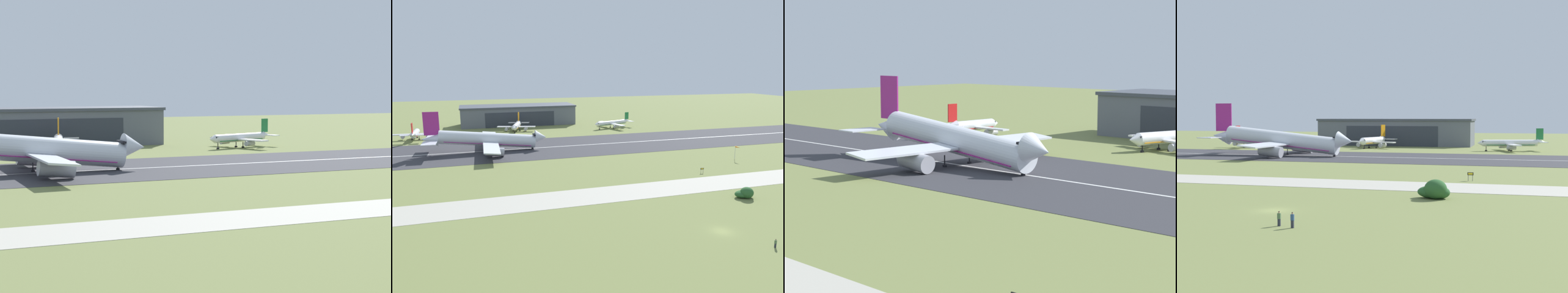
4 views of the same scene
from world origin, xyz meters
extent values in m
plane|color=olive|center=(0.00, 49.39, 0.00)|extent=(643.95, 643.95, 0.00)
cube|color=#333338|center=(0.00, 98.78, 0.03)|extent=(403.95, 45.23, 0.06)
cube|color=silver|center=(0.00, 98.78, 0.07)|extent=(363.55, 0.70, 0.01)
cube|color=slate|center=(-21.86, 174.08, 5.54)|extent=(68.27, 22.36, 11.07)
cube|color=#424751|center=(-21.86, 174.08, 11.52)|extent=(69.27, 23.36, 0.90)
cube|color=#2D333D|center=(-21.86, 162.85, 4.43)|extent=(40.96, 0.12, 8.86)
cylinder|color=silver|center=(-43.88, 98.33, 5.18)|extent=(39.87, 6.77, 9.37)
cone|color=silver|center=(-21.69, 97.67, 5.18)|extent=(5.71, 5.75, 6.05)
cube|color=black|center=(-24.46, 97.75, 6.30)|extent=(1.28, 4.78, 0.54)
cube|color=#991E7A|center=(-43.88, 98.33, 3.65)|extent=(35.42, 6.36, 3.63)
cube|color=silver|center=(-43.50, 84.51, 4.21)|extent=(6.79, 22.19, 0.99)
cylinder|color=#A8A8B2|center=(-42.22, 86.24, 2.22)|extent=(7.67, 3.69, 4.15)
cube|color=silver|center=(-42.68, 112.11, 4.21)|extent=(6.79, 22.19, 0.99)
cylinder|color=#A8A8B2|center=(-41.51, 110.31, 2.22)|extent=(7.67, 3.69, 4.15)
cylinder|color=black|center=(-25.41, 97.78, 1.19)|extent=(0.24, 0.24, 2.39)
cylinder|color=black|center=(-25.41, 97.78, 0.22)|extent=(0.84, 0.84, 0.44)
cylinder|color=black|center=(-43.69, 94.97, 1.19)|extent=(0.24, 0.24, 2.39)
cylinder|color=black|center=(-43.69, 94.97, 0.22)|extent=(0.84, 0.84, 0.44)
cylinder|color=black|center=(-43.49, 101.68, 1.19)|extent=(0.24, 0.24, 2.39)
cylinder|color=black|center=(-43.49, 101.68, 0.22)|extent=(0.84, 0.84, 0.44)
cylinder|color=white|center=(-26.19, 147.59, 3.07)|extent=(6.97, 15.38, 2.93)
cone|color=white|center=(-28.63, 139.03, 3.07)|extent=(3.54, 3.34, 2.93)
cone|color=white|center=(-23.64, 156.57, 3.59)|extent=(3.50, 4.11, 2.64)
cube|color=black|center=(-28.23, 140.43, 3.65)|extent=(2.70, 1.74, 0.44)
cube|color=orange|center=(-26.19, 147.59, 2.26)|extent=(6.41, 13.88, 0.20)
cube|color=white|center=(-32.04, 148.93, 2.55)|extent=(9.41, 4.94, 0.40)
cylinder|color=#A8A8B2|center=(-31.49, 148.24, 1.39)|extent=(2.79, 4.17, 1.82)
cube|color=white|center=(-20.51, 145.65, 2.55)|extent=(9.41, 4.94, 0.40)
cylinder|color=#A8A8B2|center=(-21.35, 145.36, 1.39)|extent=(2.79, 4.17, 1.82)
cube|color=orange|center=(-23.78, 156.06, 7.03)|extent=(1.14, 3.15, 4.99)
cube|color=white|center=(-27.24, 157.46, 3.51)|extent=(5.08, 3.91, 0.24)
cube|color=white|center=(-20.11, 155.43, 3.51)|extent=(5.08, 3.91, 0.24)
cylinder|color=black|center=(-27.94, 141.45, 0.80)|extent=(0.24, 0.24, 1.60)
cylinder|color=black|center=(-27.94, 141.45, 0.22)|extent=(0.84, 0.84, 0.44)
cylinder|color=black|center=(-27.83, 148.26, 0.80)|extent=(0.24, 0.24, 1.60)
cylinder|color=black|center=(-27.83, 148.26, 0.22)|extent=(0.84, 0.84, 0.44)
cylinder|color=black|center=(-24.45, 147.29, 0.80)|extent=(0.24, 0.24, 1.60)
cylinder|color=black|center=(-24.45, 147.29, 0.22)|extent=(0.84, 0.84, 0.44)
cylinder|color=white|center=(28.83, 142.47, 3.05)|extent=(20.26, 8.50, 2.50)
cone|color=white|center=(18.00, 139.08, 3.05)|extent=(2.89, 3.06, 2.50)
cone|color=white|center=(40.02, 145.98, 3.50)|extent=(3.53, 3.04, 2.25)
cube|color=black|center=(19.18, 139.45, 3.55)|extent=(1.68, 2.35, 0.44)
cube|color=#1E7238|center=(28.83, 142.47, 2.36)|extent=(18.27, 7.77, 0.20)
cube|color=white|center=(26.60, 148.23, 2.61)|extent=(5.88, 10.29, 0.40)
cylinder|color=#A8A8B2|center=(26.24, 147.29, 1.59)|extent=(3.56, 2.45, 1.55)
cube|color=white|center=(30.28, 136.47, 2.61)|extent=(5.88, 10.29, 0.40)
cylinder|color=#A8A8B2|center=(29.46, 137.04, 1.59)|extent=(3.56, 2.45, 1.55)
cube|color=#1E7238|center=(39.59, 145.85, 6.42)|extent=(2.68, 1.08, 4.25)
cube|color=white|center=(39.02, 148.98, 3.42)|extent=(3.41, 4.36, 0.24)
cube|color=white|center=(40.91, 142.95, 3.42)|extent=(3.41, 4.36, 0.24)
cylinder|color=black|center=(20.22, 139.77, 0.90)|extent=(0.24, 0.24, 1.80)
cylinder|color=black|center=(20.22, 139.77, 0.22)|extent=(0.84, 0.84, 0.44)
cylinder|color=black|center=(28.47, 143.93, 0.90)|extent=(0.24, 0.24, 1.80)
cylinder|color=black|center=(28.47, 143.93, 0.22)|extent=(0.84, 0.84, 0.44)
cylinder|color=black|center=(29.37, 141.07, 0.90)|extent=(0.24, 0.24, 1.80)
cylinder|color=black|center=(29.37, 141.07, 0.22)|extent=(0.84, 0.84, 0.44)
camera|label=1|loc=(-79.91, -62.53, 18.45)|focal=70.00mm
camera|label=2|loc=(-50.96, -65.03, 34.98)|focal=35.00mm
camera|label=3|loc=(66.25, -6.32, 22.88)|focal=70.00mm
camera|label=4|loc=(32.60, -67.98, 12.88)|focal=50.00mm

